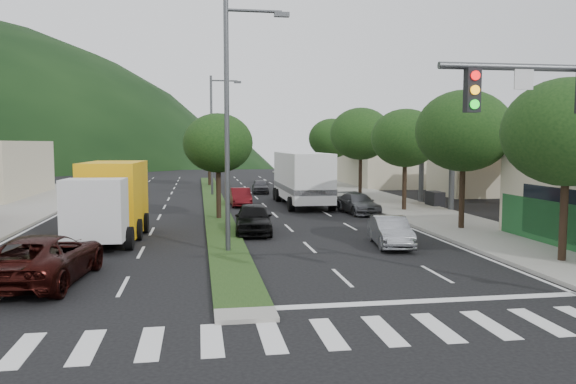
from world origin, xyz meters
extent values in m
plane|color=black|center=(0.00, 0.00, 0.00)|extent=(160.00, 160.00, 0.00)
cube|color=gray|center=(12.50, 25.00, 0.07)|extent=(5.00, 90.00, 0.15)
cube|color=gray|center=(-13.00, 25.00, 0.07)|extent=(6.00, 90.00, 0.15)
cube|color=#183312|center=(0.00, 28.00, 0.06)|extent=(1.60, 56.00, 0.12)
cube|color=silver|center=(0.00, -2.00, 0.01)|extent=(19.00, 2.20, 0.01)
cylinder|color=#47494C|center=(7.60, -1.50, 6.30)|extent=(6.00, 0.18, 0.18)
cube|color=black|center=(5.40, -1.65, 5.70)|extent=(0.35, 0.25, 1.05)
cube|color=silver|center=(19.00, 22.00, 5.00)|extent=(12.00, 8.00, 0.50)
cube|color=#F3A70C|center=(19.00, 22.00, 4.65)|extent=(12.20, 8.20, 0.50)
cylinder|color=#47494C|center=(15.00, 19.50, 2.30)|extent=(0.36, 0.36, 4.60)
cylinder|color=#47494C|center=(23.00, 19.50, 2.30)|extent=(0.36, 0.36, 4.60)
cylinder|color=#47494C|center=(15.00, 24.50, 2.30)|extent=(0.36, 0.36, 4.60)
cylinder|color=#47494C|center=(23.00, 24.50, 2.30)|extent=(0.36, 0.36, 4.60)
cube|color=black|center=(15.00, 22.00, 0.55)|extent=(0.80, 1.60, 1.10)
cube|color=black|center=(23.00, 22.00, 0.55)|extent=(0.80, 1.60, 1.10)
cube|color=beige|center=(19.50, 44.00, 2.60)|extent=(10.00, 16.00, 5.20)
cylinder|color=black|center=(12.00, 4.00, 1.97)|extent=(0.28, 0.28, 3.64)
ellipsoid|color=black|center=(12.00, 4.00, 4.83)|extent=(4.60, 4.60, 3.91)
cylinder|color=black|center=(12.00, 12.00, 2.05)|extent=(0.28, 0.28, 3.81)
ellipsoid|color=black|center=(12.00, 12.00, 5.05)|extent=(4.80, 4.80, 4.08)
cylinder|color=black|center=(12.00, 20.00, 1.94)|extent=(0.28, 0.28, 3.58)
ellipsoid|color=black|center=(12.00, 20.00, 4.76)|extent=(4.40, 4.40, 3.74)
cylinder|color=black|center=(12.00, 30.00, 2.11)|extent=(0.28, 0.28, 3.92)
ellipsoid|color=black|center=(12.00, 30.00, 5.19)|extent=(5.00, 5.00, 4.25)
cylinder|color=black|center=(12.00, 40.00, 2.00)|extent=(0.28, 0.28, 3.70)
ellipsoid|color=black|center=(12.00, 40.00, 4.90)|extent=(4.60, 4.60, 3.91)
cylinder|color=black|center=(0.00, 18.00, 1.80)|extent=(0.28, 0.28, 3.36)
ellipsoid|color=black|center=(0.00, 18.00, 4.44)|extent=(4.00, 4.00, 3.40)
cylinder|color=black|center=(0.00, 44.00, 2.02)|extent=(0.28, 0.28, 3.81)
ellipsoid|color=black|center=(0.00, 44.00, 5.02)|extent=(4.80, 4.80, 4.08)
cylinder|color=#47494C|center=(0.00, 8.00, 5.00)|extent=(0.20, 0.20, 10.00)
cylinder|color=#47494C|center=(1.10, 8.00, 9.60)|extent=(2.20, 0.12, 0.12)
cube|color=#47494C|center=(2.20, 8.00, 9.50)|extent=(0.60, 0.25, 0.18)
cylinder|color=#47494C|center=(0.00, 33.00, 5.00)|extent=(0.20, 0.20, 10.00)
cylinder|color=#47494C|center=(1.10, 33.00, 9.60)|extent=(2.20, 0.12, 0.12)
cube|color=#47494C|center=(2.20, 33.00, 9.50)|extent=(0.60, 0.25, 0.18)
imported|color=#919398|center=(6.98, 8.41, 0.64)|extent=(1.84, 4.04, 1.28)
imported|color=black|center=(-6.04, 4.12, 0.78)|extent=(3.21, 5.88, 1.56)
imported|color=black|center=(1.50, 12.80, 0.74)|extent=(2.10, 4.49, 1.49)
imported|color=#4A4B4F|center=(8.79, 19.55, 0.63)|extent=(2.21, 4.53, 1.27)
imported|color=#560E12|center=(1.78, 24.98, 0.63)|extent=(1.36, 3.85, 1.27)
imported|color=black|center=(6.63, 29.98, 0.69)|extent=(2.56, 5.11, 1.39)
imported|color=#444348|center=(4.29, 34.98, 0.61)|extent=(1.66, 3.64, 1.21)
cube|color=silver|center=(-5.29, 8.92, 1.75)|extent=(2.47, 1.86, 2.51)
cube|color=#E1A00B|center=(-5.09, 12.96, 1.86)|extent=(2.73, 4.70, 3.38)
cube|color=black|center=(-5.13, 12.09, 0.49)|extent=(2.49, 6.43, 0.33)
cylinder|color=black|center=(-4.01, 9.32, 0.49)|extent=(0.38, 1.00, 0.98)
cylinder|color=black|center=(-6.52, 9.44, 0.49)|extent=(0.38, 1.00, 0.98)
cylinder|color=black|center=(-3.90, 11.70, 0.49)|extent=(0.38, 1.00, 0.98)
cylinder|color=black|center=(-6.40, 11.82, 0.49)|extent=(0.38, 1.00, 0.98)
cylinder|color=black|center=(-3.79, 13.86, 0.49)|extent=(0.38, 1.00, 0.98)
cylinder|color=black|center=(-6.30, 13.98, 0.49)|extent=(0.38, 1.00, 0.98)
cube|color=white|center=(6.16, 24.79, 2.12)|extent=(2.76, 9.79, 3.26)
cube|color=slate|center=(6.16, 24.79, 1.30)|extent=(2.82, 9.79, 0.38)
cylinder|color=black|center=(4.82, 28.71, 0.49)|extent=(0.38, 0.98, 0.98)
cylinder|color=black|center=(7.54, 28.69, 0.49)|extent=(0.38, 0.98, 0.98)
cylinder|color=black|center=(4.82, 27.53, 0.49)|extent=(0.38, 0.98, 0.98)
cylinder|color=black|center=(7.53, 27.52, 0.49)|extent=(0.38, 0.98, 0.98)
cylinder|color=black|center=(4.79, 21.27, 0.49)|extent=(0.38, 0.98, 0.98)
cylinder|color=black|center=(7.51, 21.26, 0.49)|extent=(0.38, 0.98, 0.98)
camera|label=1|loc=(-1.15, -14.44, 4.44)|focal=35.00mm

